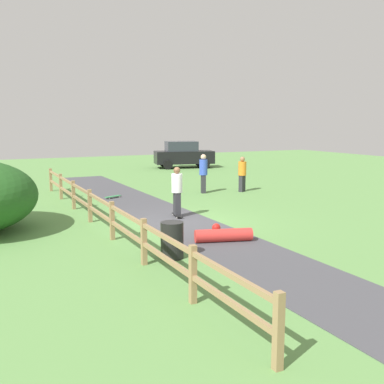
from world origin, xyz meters
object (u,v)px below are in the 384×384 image
Objects in this scene: skater_riding at (177,189)px; bystander_blue at (203,172)px; skateboard_loose at (113,196)px; parked_car_black at (183,155)px; skater_fallen at (223,235)px; bystander_orange at (242,172)px; trash_bin at (172,240)px.

bystander_blue reaches higher than skater_riding.
parked_car_black reaches higher than skateboard_loose.
parked_car_black is at bearing 67.91° from skater_fallen.
skater_fallen is 9.44m from bystander_orange.
trash_bin is 0.49× the size of bystander_blue.
bystander_orange is at bearing -101.50° from parked_car_black.
bystander_orange reaches higher than skater_fallen.
bystander_orange is at bearing 37.92° from skater_riding.
bystander_orange is 0.37× the size of parked_car_black.
parked_car_black reaches higher than skater_riding.
parked_car_black reaches higher than bystander_orange.
skater_fallen is (-0.20, -3.56, -0.79)m from skater_riding.
parked_car_black is (4.23, 11.23, -0.05)m from bystander_blue.
bystander_orange is (6.11, -0.79, 0.83)m from skateboard_loose.
trash_bin is 22.37m from parked_car_black.
skateboard_loose is (-0.65, 8.45, -0.11)m from skater_fallen.
trash_bin is 0.55× the size of skater_fallen.
skater_riding is at bearing -115.85° from parked_car_black.
parked_car_black is at bearing 64.15° from skater_riding.
parked_car_black is (9.75, 20.13, 0.51)m from trash_bin.
trash_bin is at bearing -131.06° from bystander_orange.
trash_bin is at bearing -157.05° from skater_fallen.
skateboard_loose is (1.26, 9.25, -0.36)m from trash_bin.
skater_riding is 17.53m from parked_car_black.
skater_fallen is 2.02× the size of skateboard_loose.
bystander_blue is 1.91m from bystander_orange.
bystander_blue is at bearing 58.23° from trash_bin.
bystander_blue is at bearing 166.58° from bystander_orange.
bystander_blue is 12.00m from parked_car_black.
bystander_blue reaches higher than skater_fallen.
skater_riding is 1.04× the size of bystander_orange.
skateboard_loose is 0.45× the size of bystander_blue.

